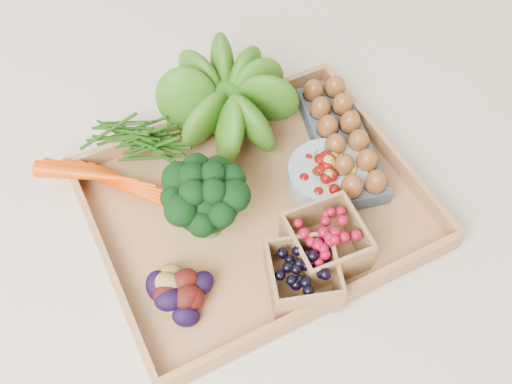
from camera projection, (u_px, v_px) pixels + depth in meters
name	position (u px, v px, depth m)	size (l,w,h in m)	color
ground	(256.00, 211.00, 1.02)	(4.00, 4.00, 0.00)	beige
tray	(256.00, 208.00, 1.01)	(0.55, 0.45, 0.01)	#AD7748
carrots	(124.00, 184.00, 1.00)	(0.20, 0.15, 0.05)	#DD3C00
lettuce	(227.00, 93.00, 1.04)	(0.17, 0.17, 0.17)	#1C540D
broccoli	(206.00, 211.00, 0.93)	(0.14, 0.14, 0.11)	black
cherry_bowl	(327.00, 175.00, 1.02)	(0.14, 0.14, 0.04)	#8C9EA5
egg_carton	(341.00, 143.00, 1.06)	(0.10, 0.28, 0.03)	#3C464D
potatoes	(177.00, 290.00, 0.88)	(0.12, 0.12, 0.07)	#360A08
punnet_blackberry	(303.00, 276.00, 0.89)	(0.11, 0.11, 0.07)	black
punnet_raspberry	(326.00, 242.00, 0.92)	(0.12, 0.12, 0.08)	maroon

